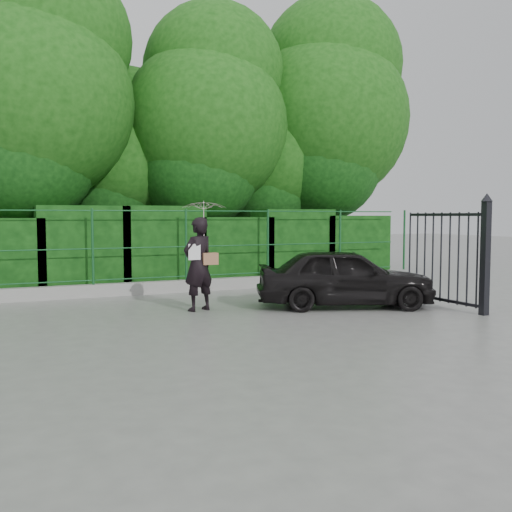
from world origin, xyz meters
name	(u,v)px	position (x,y,z in m)	size (l,w,h in m)	color
ground	(242,323)	(0.00, 0.00, 0.00)	(80.00, 80.00, 0.00)	gray
kerb	(171,287)	(0.00, 4.50, 0.15)	(14.00, 0.25, 0.30)	#9E9E99
fence	(179,245)	(0.22, 4.50, 1.20)	(14.13, 0.06, 1.80)	#164F25
hedge	(156,249)	(-0.10, 5.50, 1.04)	(14.20, 1.20, 2.25)	black
trees	(176,128)	(1.14, 7.74, 4.62)	(17.10, 6.15, 8.08)	black
gate	(467,253)	(4.60, -0.72, 1.19)	(0.22, 2.33, 2.36)	black
woman	(201,242)	(-0.19, 1.63, 1.40)	(0.99, 0.89, 2.24)	black
car	(345,277)	(2.70, 0.79, 0.63)	(1.49, 3.70, 1.26)	black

